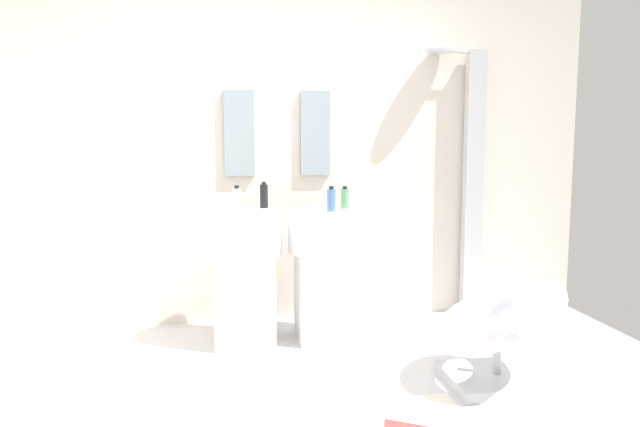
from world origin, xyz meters
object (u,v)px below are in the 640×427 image
object	(u,v)px
pedestal_sink_left	(244,269)
shower_column	(471,178)
soap_bottle_blue	(331,200)
soap_bottle_clear	(237,200)
soap_bottle_green	(345,198)
lounge_chair	(498,324)
towel_rack	(2,284)
coffee_mug	(377,425)
soap_bottle_black	(264,196)
pedestal_sink_right	(326,266)

from	to	relation	value
pedestal_sink_left	shower_column	bearing A→B (deg)	13.32
pedestal_sink_left	soap_bottle_blue	size ratio (longest dim) A/B	6.07
pedestal_sink_left	soap_bottle_clear	world-z (taller)	soap_bottle_clear
pedestal_sink_left	soap_bottle_green	size ratio (longest dim) A/B	6.62
lounge_chair	soap_bottle_blue	world-z (taller)	soap_bottle_blue
soap_bottle_clear	pedestal_sink_left	bearing A→B (deg)	74.61
towel_rack	pedestal_sink_left	bearing A→B (deg)	28.56
lounge_chair	coffee_mug	distance (m)	1.01
pedestal_sink_left	soap_bottle_blue	distance (m)	0.76
soap_bottle_black	soap_bottle_blue	bearing A→B (deg)	-32.45
soap_bottle_clear	soap_bottle_green	xyz separation A→B (m)	(0.74, 0.14, -0.01)
soap_bottle_black	soap_bottle_green	world-z (taller)	soap_bottle_black
shower_column	coffee_mug	distance (m)	2.46
lounge_chair	soap_bottle_black	bearing A→B (deg)	139.49
shower_column	towel_rack	size ratio (longest dim) A/B	2.16
soap_bottle_green	towel_rack	bearing A→B (deg)	-160.56
shower_column	soap_bottle_clear	bearing A→B (deg)	-162.68
shower_column	lounge_chair	world-z (taller)	shower_column
soap_bottle_clear	soap_bottle_black	size ratio (longest dim) A/B	0.99
soap_bottle_clear	coffee_mug	bearing A→B (deg)	-65.29
lounge_chair	soap_bottle_blue	distance (m)	1.30
lounge_chair	soap_bottle_green	bearing A→B (deg)	126.35
shower_column	lounge_chair	size ratio (longest dim) A/B	2.01
towel_rack	soap_bottle_green	bearing A→B (deg)	19.44
pedestal_sink_right	soap_bottle_black	world-z (taller)	soap_bottle_black
lounge_chair	soap_bottle_green	xyz separation A→B (m)	(-0.69, 0.94, 0.63)
soap_bottle_clear	soap_bottle_black	world-z (taller)	soap_bottle_black
towel_rack	coffee_mug	size ratio (longest dim) A/B	10.08
soap_bottle_blue	pedestal_sink_right	bearing A→B (deg)	93.08
shower_column	soap_bottle_green	xyz separation A→B (m)	(-1.09, -0.42, -0.10)
towel_rack	soap_bottle_blue	size ratio (longest dim) A/B	5.71
pedestal_sink_right	soap_bottle_green	size ratio (longest dim) A/B	6.62
shower_column	soap_bottle_black	distance (m)	1.67
towel_rack	coffee_mug	distance (m)	2.07
pedestal_sink_left	soap_bottle_clear	size ratio (longest dim) A/B	5.65
shower_column	soap_bottle_green	world-z (taller)	shower_column
soap_bottle_blue	pedestal_sink_left	bearing A→B (deg)	164.87
pedestal_sink_right	towel_rack	distance (m)	1.99
pedestal_sink_left	lounge_chair	xyz separation A→B (m)	(1.39, -0.94, -0.16)
shower_column	soap_bottle_green	bearing A→B (deg)	-158.73
lounge_chair	shower_column	bearing A→B (deg)	73.74
pedestal_sink_left	soap_bottle_clear	distance (m)	0.51
soap_bottle_blue	soap_bottle_green	bearing A→B (deg)	51.51
pedestal_sink_left	lounge_chair	distance (m)	1.68
towel_rack	soap_bottle_black	size ratio (longest dim) A/B	5.26
pedestal_sink_right	coffee_mug	distance (m)	1.51
pedestal_sink_right	soap_bottle_green	world-z (taller)	soap_bottle_green
soap_bottle_green	pedestal_sink_left	bearing A→B (deg)	179.85
soap_bottle_black	lounge_chair	bearing A→B (deg)	-40.51
towel_rack	soap_bottle_green	xyz separation A→B (m)	(1.99, 0.70, 0.35)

